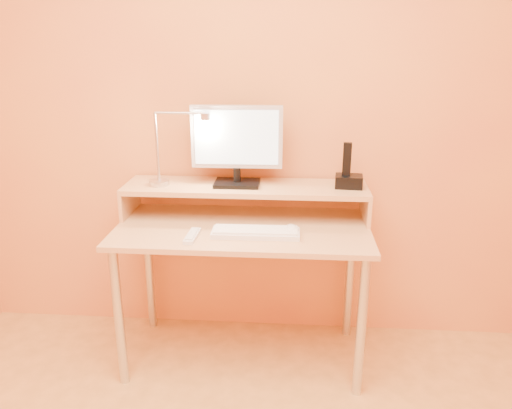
# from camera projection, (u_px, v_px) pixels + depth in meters

# --- Properties ---
(wall_back) EXTENTS (3.00, 0.04, 2.50)m
(wall_back) POSITION_uv_depth(u_px,v_px,m) (248.00, 105.00, 2.50)
(wall_back) COLOR gold
(wall_back) RESTS_ON floor
(desk_leg_fl) EXTENTS (0.04, 0.04, 0.69)m
(desk_leg_fl) POSITION_uv_depth(u_px,v_px,m) (119.00, 318.00, 2.28)
(desk_leg_fl) COLOR silver
(desk_leg_fl) RESTS_ON floor
(desk_leg_fr) EXTENTS (0.04, 0.04, 0.69)m
(desk_leg_fr) POSITION_uv_depth(u_px,v_px,m) (361.00, 328.00, 2.21)
(desk_leg_fr) COLOR silver
(desk_leg_fr) RESTS_ON floor
(desk_leg_bl) EXTENTS (0.04, 0.04, 0.69)m
(desk_leg_bl) POSITION_uv_depth(u_px,v_px,m) (149.00, 270.00, 2.76)
(desk_leg_bl) COLOR silver
(desk_leg_bl) RESTS_ON floor
(desk_leg_br) EXTENTS (0.04, 0.04, 0.69)m
(desk_leg_br) POSITION_uv_depth(u_px,v_px,m) (350.00, 277.00, 2.68)
(desk_leg_br) COLOR silver
(desk_leg_br) RESTS_ON floor
(desk_lower) EXTENTS (1.20, 0.60, 0.02)m
(desk_lower) POSITION_uv_depth(u_px,v_px,m) (243.00, 229.00, 2.37)
(desk_lower) COLOR tan
(desk_lower) RESTS_ON floor
(shelf_riser_left) EXTENTS (0.02, 0.30, 0.14)m
(shelf_riser_left) POSITION_uv_depth(u_px,v_px,m) (130.00, 200.00, 2.53)
(shelf_riser_left) COLOR tan
(shelf_riser_left) RESTS_ON desk_lower
(shelf_riser_right) EXTENTS (0.02, 0.30, 0.14)m
(shelf_riser_right) POSITION_uv_depth(u_px,v_px,m) (365.00, 206.00, 2.44)
(shelf_riser_right) COLOR tan
(shelf_riser_right) RESTS_ON desk_lower
(desk_shelf) EXTENTS (1.20, 0.30, 0.02)m
(desk_shelf) POSITION_uv_depth(u_px,v_px,m) (246.00, 188.00, 2.46)
(desk_shelf) COLOR tan
(desk_shelf) RESTS_ON desk_lower
(monitor_foot) EXTENTS (0.22, 0.16, 0.02)m
(monitor_foot) POSITION_uv_depth(u_px,v_px,m) (237.00, 183.00, 2.46)
(monitor_foot) COLOR black
(monitor_foot) RESTS_ON desk_shelf
(monitor_neck) EXTENTS (0.04, 0.04, 0.07)m
(monitor_neck) POSITION_uv_depth(u_px,v_px,m) (237.00, 175.00, 2.44)
(monitor_neck) COLOR black
(monitor_neck) RESTS_ON monitor_foot
(monitor_panel) EXTENTS (0.44, 0.04, 0.30)m
(monitor_panel) POSITION_uv_depth(u_px,v_px,m) (237.00, 137.00, 2.39)
(monitor_panel) COLOR #B4B4BD
(monitor_panel) RESTS_ON monitor_neck
(monitor_back) EXTENTS (0.40, 0.02, 0.26)m
(monitor_back) POSITION_uv_depth(u_px,v_px,m) (237.00, 136.00, 2.42)
(monitor_back) COLOR black
(monitor_back) RESTS_ON monitor_panel
(monitor_screen) EXTENTS (0.40, 0.01, 0.26)m
(monitor_screen) POSITION_uv_depth(u_px,v_px,m) (236.00, 138.00, 2.38)
(monitor_screen) COLOR silver
(monitor_screen) RESTS_ON monitor_panel
(lamp_base) EXTENTS (0.10, 0.10, 0.02)m
(lamp_base) POSITION_uv_depth(u_px,v_px,m) (159.00, 183.00, 2.45)
(lamp_base) COLOR silver
(lamp_base) RESTS_ON desk_shelf
(lamp_post) EXTENTS (0.01, 0.01, 0.33)m
(lamp_post) POSITION_uv_depth(u_px,v_px,m) (157.00, 147.00, 2.40)
(lamp_post) COLOR silver
(lamp_post) RESTS_ON lamp_base
(lamp_arm) EXTENTS (0.24, 0.01, 0.01)m
(lamp_arm) POSITION_uv_depth(u_px,v_px,m) (180.00, 113.00, 2.34)
(lamp_arm) COLOR silver
(lamp_arm) RESTS_ON lamp_post
(lamp_head) EXTENTS (0.04, 0.04, 0.03)m
(lamp_head) POSITION_uv_depth(u_px,v_px,m) (205.00, 116.00, 2.33)
(lamp_head) COLOR silver
(lamp_head) RESTS_ON lamp_arm
(lamp_bulb) EXTENTS (0.03, 0.03, 0.00)m
(lamp_bulb) POSITION_uv_depth(u_px,v_px,m) (205.00, 120.00, 2.34)
(lamp_bulb) COLOR #FFEAC6
(lamp_bulb) RESTS_ON lamp_head
(phone_dock) EXTENTS (0.14, 0.11, 0.06)m
(phone_dock) POSITION_uv_depth(u_px,v_px,m) (349.00, 181.00, 2.41)
(phone_dock) COLOR black
(phone_dock) RESTS_ON desk_shelf
(phone_handset) EXTENTS (0.04, 0.03, 0.16)m
(phone_handset) POSITION_uv_depth(u_px,v_px,m) (347.00, 159.00, 2.38)
(phone_handset) COLOR black
(phone_handset) RESTS_ON phone_dock
(phone_led) EXTENTS (0.01, 0.00, 0.04)m
(phone_led) POSITION_uv_depth(u_px,v_px,m) (359.00, 184.00, 2.36)
(phone_led) COLOR #2C2BFF
(phone_led) RESTS_ON phone_dock
(keyboard) EXTENTS (0.40, 0.13, 0.02)m
(keyboard) POSITION_uv_depth(u_px,v_px,m) (256.00, 233.00, 2.25)
(keyboard) COLOR silver
(keyboard) RESTS_ON desk_lower
(mouse) EXTENTS (0.08, 0.12, 0.04)m
(mouse) POSITION_uv_depth(u_px,v_px,m) (292.00, 230.00, 2.27)
(mouse) COLOR white
(mouse) RESTS_ON desk_lower
(remote_control) EXTENTS (0.05, 0.17, 0.02)m
(remote_control) POSITION_uv_depth(u_px,v_px,m) (192.00, 236.00, 2.22)
(remote_control) COLOR silver
(remote_control) RESTS_ON desk_lower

